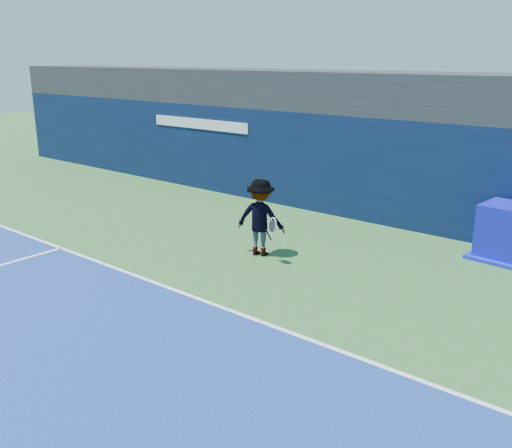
% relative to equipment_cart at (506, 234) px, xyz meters
% --- Properties ---
extents(ground, '(80.00, 80.00, 0.00)m').
position_rel_equipment_cart_xyz_m(ground, '(-3.81, -9.35, -0.60)').
color(ground, '#2D612B').
rests_on(ground, ground).
extents(baseline, '(24.00, 0.10, 0.01)m').
position_rel_equipment_cart_xyz_m(baseline, '(-3.81, -6.35, -0.59)').
color(baseline, white).
rests_on(baseline, ground).
extents(stadium_band, '(36.00, 3.00, 1.20)m').
position_rel_equipment_cart_xyz_m(stadium_band, '(-3.81, 2.15, 3.00)').
color(stadium_band, '#232227').
rests_on(stadium_band, back_wall_assembly).
extents(back_wall_assembly, '(36.00, 1.03, 3.00)m').
position_rel_equipment_cart_xyz_m(back_wall_assembly, '(-3.81, 1.15, 0.90)').
color(back_wall_assembly, '#091533').
rests_on(back_wall_assembly, ground).
extents(equipment_cart, '(1.48, 1.48, 1.32)m').
position_rel_equipment_cart_xyz_m(equipment_cart, '(0.00, 0.00, 0.00)').
color(equipment_cart, '#0C0CAA').
rests_on(equipment_cart, ground).
extents(tennis_player, '(1.44, 1.02, 1.87)m').
position_rel_equipment_cart_xyz_m(tennis_player, '(-4.66, -3.49, 0.33)').
color(tennis_player, silver).
rests_on(tennis_player, ground).
extents(tennis_ball, '(0.06, 0.06, 0.06)m').
position_rel_equipment_cart_xyz_m(tennis_ball, '(-4.93, -4.02, 0.58)').
color(tennis_ball, '#C3F01A').
rests_on(tennis_ball, ground).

